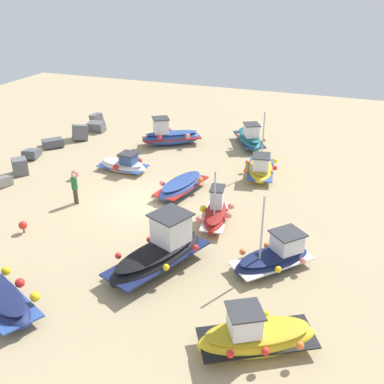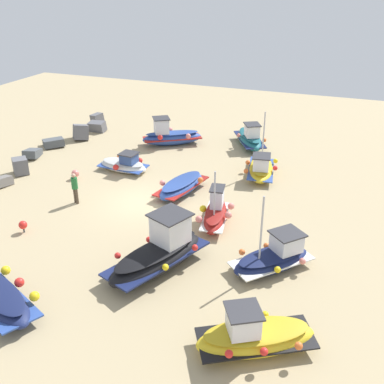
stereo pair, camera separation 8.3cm
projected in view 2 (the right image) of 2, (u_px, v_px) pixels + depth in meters
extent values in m
plane|color=tan|center=(144.00, 202.00, 23.49)|extent=(54.08, 54.08, 0.00)
ellipsoid|color=#1E6670|center=(249.00, 140.00, 31.03)|extent=(4.14, 3.09, 0.89)
cube|color=navy|center=(249.00, 139.00, 31.01)|extent=(4.02, 3.05, 0.08)
ellipsoid|color=#1A565F|center=(250.00, 135.00, 30.86)|extent=(3.64, 2.71, 0.15)
cube|color=white|center=(252.00, 131.00, 30.20)|extent=(1.30, 1.24, 0.82)
cube|color=#333338|center=(252.00, 124.00, 30.00)|extent=(1.50, 1.44, 0.06)
sphere|color=#EA7F75|center=(257.00, 130.00, 31.79)|extent=(0.27, 0.27, 0.27)
sphere|color=#EA7F75|center=(239.00, 135.00, 30.77)|extent=(0.27, 0.27, 0.27)
sphere|color=orange|center=(264.00, 140.00, 30.17)|extent=(0.27, 0.27, 0.27)
ellipsoid|color=black|center=(157.00, 259.00, 17.91)|extent=(5.00, 3.41, 1.09)
cube|color=navy|center=(157.00, 258.00, 17.89)|extent=(4.83, 3.34, 0.19)
ellipsoid|color=black|center=(157.00, 250.00, 17.73)|extent=(4.38, 2.96, 0.25)
cube|color=white|center=(170.00, 228.00, 17.94)|extent=(1.61, 1.59, 1.21)
cube|color=#333338|center=(170.00, 215.00, 17.66)|extent=(1.87, 1.84, 0.06)
sphere|color=red|center=(118.00, 256.00, 17.54)|extent=(0.26, 0.26, 0.26)
sphere|color=yellow|center=(165.00, 267.00, 16.94)|extent=(0.26, 0.26, 0.26)
sphere|color=red|center=(149.00, 240.00, 18.61)|extent=(0.26, 0.26, 0.26)
sphere|color=red|center=(195.00, 248.00, 17.97)|extent=(0.26, 0.26, 0.26)
ellipsoid|color=white|center=(123.00, 166.00, 27.11)|extent=(1.51, 3.21, 0.70)
cube|color=#2D4C9E|center=(123.00, 166.00, 27.09)|extent=(1.51, 3.08, 0.15)
ellipsoid|color=beige|center=(123.00, 162.00, 26.99)|extent=(1.30, 2.82, 0.18)
cube|color=#2D4784|center=(129.00, 158.00, 26.68)|extent=(0.91, 0.92, 0.57)
cube|color=#333338|center=(129.00, 153.00, 26.54)|extent=(1.06, 1.06, 0.06)
sphere|color=orange|center=(120.00, 157.00, 27.92)|extent=(0.35, 0.35, 0.35)
sphere|color=red|center=(116.00, 167.00, 26.38)|extent=(0.35, 0.35, 0.35)
sphere|color=red|center=(140.00, 161.00, 27.38)|extent=(0.35, 0.35, 0.35)
ellipsoid|color=#2D4C9E|center=(182.00, 186.00, 24.32)|extent=(3.89, 2.12, 0.81)
cube|color=maroon|center=(182.00, 186.00, 24.30)|extent=(3.76, 2.12, 0.11)
ellipsoid|color=navy|center=(181.00, 181.00, 24.18)|extent=(3.42, 1.85, 0.16)
sphere|color=orange|center=(200.00, 180.00, 24.26)|extent=(0.32, 0.32, 0.32)
sphere|color=#EA7F75|center=(162.00, 183.00, 24.11)|extent=(0.32, 0.32, 0.32)
ellipsoid|color=gold|center=(261.00, 170.00, 26.51)|extent=(3.94, 2.08, 0.78)
cube|color=#2D4C9E|center=(261.00, 169.00, 26.49)|extent=(3.79, 2.07, 0.14)
ellipsoid|color=gold|center=(261.00, 165.00, 26.38)|extent=(3.46, 1.80, 0.18)
cube|color=white|center=(261.00, 163.00, 25.57)|extent=(1.20, 1.06, 0.76)
cube|color=#333338|center=(262.00, 156.00, 25.39)|extent=(1.39, 1.22, 0.06)
cylinder|color=#B7B7BC|center=(263.00, 137.00, 26.06)|extent=(0.08, 0.08, 3.06)
sphere|color=yellow|center=(275.00, 161.00, 27.14)|extent=(0.29, 0.29, 0.29)
sphere|color=orange|center=(248.00, 162.00, 26.82)|extent=(0.29, 0.29, 0.29)
sphere|color=red|center=(275.00, 168.00, 25.95)|extent=(0.29, 0.29, 0.29)
sphere|color=orange|center=(246.00, 171.00, 25.66)|extent=(0.29, 0.29, 0.29)
ellipsoid|color=#2D4C9E|center=(172.00, 138.00, 31.27)|extent=(3.48, 4.28, 0.99)
cube|color=maroon|center=(172.00, 138.00, 31.25)|extent=(3.40, 4.15, 0.14)
ellipsoid|color=navy|center=(172.00, 133.00, 31.10)|extent=(3.03, 3.75, 0.20)
cube|color=silver|center=(161.00, 126.00, 30.70)|extent=(1.36, 1.35, 1.01)
cube|color=#333338|center=(161.00, 118.00, 30.46)|extent=(1.58, 1.56, 0.06)
sphere|color=#EA7F75|center=(188.00, 136.00, 30.57)|extent=(0.35, 0.35, 0.35)
sphere|color=#EA7F75|center=(170.00, 130.00, 31.83)|extent=(0.35, 0.35, 0.35)
sphere|color=red|center=(160.00, 137.00, 30.17)|extent=(0.35, 0.35, 0.35)
ellipsoid|color=navy|center=(271.00, 261.00, 18.03)|extent=(3.52, 3.37, 0.69)
cube|color=white|center=(271.00, 261.00, 18.01)|extent=(3.45, 3.31, 0.06)
ellipsoid|color=#151E45|center=(272.00, 255.00, 17.90)|extent=(3.10, 2.96, 0.11)
cube|color=silver|center=(287.00, 242.00, 17.99)|extent=(1.42, 1.41, 0.76)
cube|color=#333338|center=(288.00, 233.00, 17.81)|extent=(1.65, 1.64, 0.06)
cylinder|color=#B7B7BC|center=(262.00, 228.00, 17.01)|extent=(0.08, 0.08, 2.76)
sphere|color=orange|center=(242.00, 252.00, 18.17)|extent=(0.27, 0.27, 0.27)
sphere|color=yellow|center=(278.00, 270.00, 17.18)|extent=(0.27, 0.27, 0.27)
sphere|color=orange|center=(266.00, 246.00, 18.69)|extent=(0.27, 0.27, 0.27)
sphere|color=#EA7F75|center=(302.00, 261.00, 17.68)|extent=(0.27, 0.27, 0.27)
sphere|color=yellow|center=(6.00, 270.00, 17.03)|extent=(0.36, 0.36, 0.36)
sphere|color=red|center=(19.00, 282.00, 16.29)|extent=(0.36, 0.36, 0.36)
sphere|color=yellow|center=(34.00, 296.00, 15.56)|extent=(0.36, 0.36, 0.36)
ellipsoid|color=gold|center=(256.00, 339.00, 14.11)|extent=(3.19, 4.07, 0.88)
cube|color=black|center=(256.00, 338.00, 14.09)|extent=(3.11, 3.93, 0.16)
ellipsoid|color=gold|center=(256.00, 331.00, 13.96)|extent=(2.77, 3.56, 0.21)
cube|color=white|center=(243.00, 322.00, 13.69)|extent=(1.26, 1.26, 0.79)
cube|color=#333338|center=(244.00, 311.00, 13.50)|extent=(1.46, 1.46, 0.06)
sphere|color=orange|center=(299.00, 346.00, 13.44)|extent=(0.25, 0.25, 0.25)
sphere|color=yellow|center=(265.00, 315.00, 14.78)|extent=(0.25, 0.25, 0.25)
sphere|color=red|center=(264.00, 352.00, 13.30)|extent=(0.25, 0.25, 0.25)
sphere|color=yellow|center=(233.00, 317.00, 14.58)|extent=(0.25, 0.25, 0.25)
sphere|color=red|center=(229.00, 354.00, 13.10)|extent=(0.25, 0.25, 0.25)
ellipsoid|color=maroon|center=(215.00, 217.00, 21.28)|extent=(3.28, 1.56, 0.79)
cube|color=white|center=(215.00, 216.00, 21.26)|extent=(3.15, 1.55, 0.10)
ellipsoid|color=maroon|center=(216.00, 211.00, 21.14)|extent=(2.88, 1.35, 0.16)
cube|color=silver|center=(217.00, 198.00, 21.27)|extent=(0.93, 0.71, 0.93)
cube|color=#333338|center=(217.00, 188.00, 21.05)|extent=(1.08, 0.82, 0.06)
cylinder|color=#B7B7BC|center=(215.00, 194.00, 20.22)|extent=(0.08, 0.08, 2.20)
sphere|color=#EA7F75|center=(199.00, 219.00, 20.55)|extent=(0.34, 0.34, 0.34)
sphere|color=#EA7F75|center=(228.00, 215.00, 20.78)|extent=(0.34, 0.34, 0.34)
sphere|color=yellow|center=(203.00, 209.00, 21.53)|extent=(0.34, 0.34, 0.34)
sphere|color=#EA7F75|center=(231.00, 206.00, 21.79)|extent=(0.34, 0.34, 0.34)
cylinder|color=brown|center=(75.00, 195.00, 23.24)|extent=(0.14, 0.14, 0.84)
cylinder|color=brown|center=(77.00, 196.00, 23.16)|extent=(0.14, 0.14, 0.84)
cylinder|color=#236B33|center=(74.00, 183.00, 22.88)|extent=(0.32, 0.32, 0.62)
sphere|color=tan|center=(73.00, 176.00, 22.69)|extent=(0.22, 0.22, 0.22)
cube|color=slate|center=(0.00, 182.00, 25.13)|extent=(1.50, 1.18, 0.70)
cube|color=slate|center=(20.00, 166.00, 26.71)|extent=(1.36, 1.37, 1.01)
cube|color=#4C5156|center=(33.00, 153.00, 29.16)|extent=(1.63, 1.27, 0.79)
cube|color=#4C5156|center=(54.00, 143.00, 31.05)|extent=(1.91, 1.93, 0.72)
cube|color=slate|center=(81.00, 132.00, 32.35)|extent=(1.85, 1.64, 1.40)
cube|color=slate|center=(97.00, 127.00, 33.95)|extent=(0.86, 1.28, 0.91)
cube|color=slate|center=(97.00, 119.00, 35.56)|extent=(1.07, 1.05, 0.99)
cylinder|color=#3F3F42|center=(24.00, 230.00, 20.68)|extent=(0.08, 0.08, 0.20)
sphere|color=red|center=(23.00, 225.00, 20.55)|extent=(0.39, 0.39, 0.39)
cylinder|color=#3F3F42|center=(76.00, 178.00, 26.11)|extent=(0.08, 0.08, 0.14)
sphere|color=#EA7F75|center=(75.00, 173.00, 25.98)|extent=(0.44, 0.44, 0.44)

